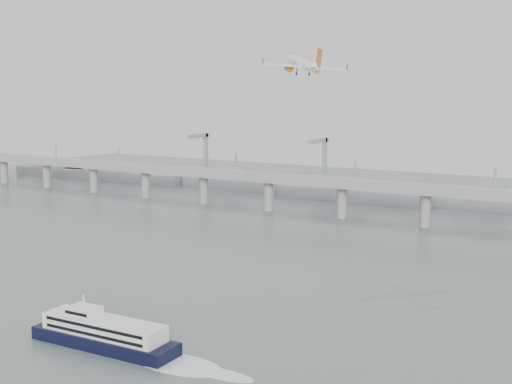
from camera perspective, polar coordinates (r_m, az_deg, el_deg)
The scene contains 5 objects.
ground at distance 224.21m, azimuth -7.52°, elevation -10.90°, with size 900.00×900.00×0.00m, color #576563.
bridge at distance 392.11m, azimuth 11.02°, elevation -0.02°, with size 800.00×22.00×23.90m.
distant_fleet at distance 521.85m, azimuth -2.45°, elevation 0.91°, with size 453.00×60.90×40.00m.
ferry at distance 207.67m, azimuth -12.54°, elevation -11.46°, with size 78.13×14.99×14.73m.
airliner at distance 304.60m, azimuth 4.01°, elevation 10.57°, with size 35.01×33.97×11.24m.
Camera 1 is at (134.43, -163.65, 73.61)m, focal length 48.00 mm.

